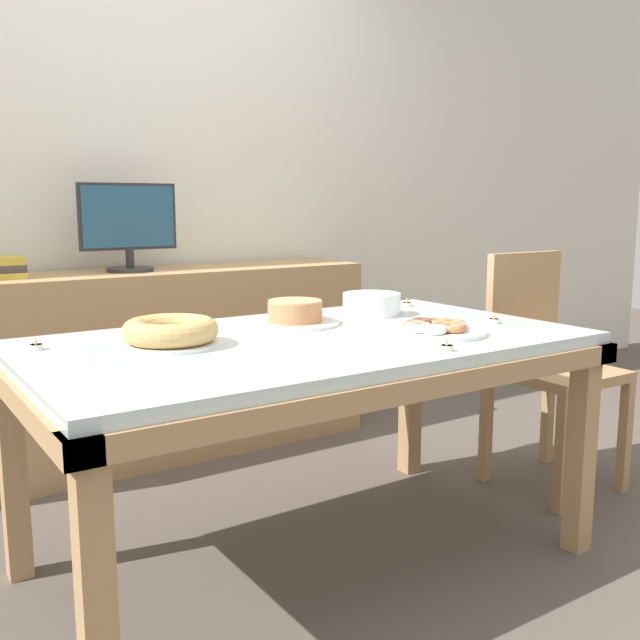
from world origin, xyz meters
name	(u,v)px	position (x,y,z in m)	size (l,w,h in m)	color
ground_plane	(308,562)	(0.00, 0.00, 0.00)	(12.00, 12.00, 0.00)	#564C44
wall_back	(131,168)	(0.00, 1.53, 1.30)	(8.00, 0.10, 2.60)	silver
dining_table	(308,363)	(0.00, 0.00, 0.65)	(1.70, 0.97, 0.74)	silver
chair	(543,356)	(1.17, 0.05, 0.52)	(0.43, 0.43, 0.94)	tan
sideboard	(162,363)	(0.00, 1.23, 0.42)	(1.93, 0.44, 0.85)	tan
computer_monitor	(129,228)	(-0.13, 1.22, 1.04)	(0.42, 0.20, 0.38)	#262628
cake_chocolate_round	(295,314)	(0.08, 0.20, 0.77)	(0.29, 0.29, 0.08)	white
cake_golden_bundt	(171,332)	(-0.40, 0.09, 0.78)	(0.28, 0.28, 0.08)	white
pastry_platter	(435,329)	(0.35, -0.18, 0.75)	(0.32, 0.32, 0.04)	white
plate_stack	(372,304)	(0.42, 0.23, 0.78)	(0.21, 0.21, 0.08)	white
tealight_right_edge	(494,320)	(0.65, -0.15, 0.75)	(0.04, 0.04, 0.04)	silver
tealight_near_front	(36,346)	(-0.73, 0.25, 0.75)	(0.04, 0.04, 0.04)	silver
tealight_centre	(447,347)	(0.20, -0.39, 0.75)	(0.04, 0.04, 0.04)	silver
tealight_near_cakes	(407,304)	(0.67, 0.32, 0.75)	(0.04, 0.04, 0.04)	silver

